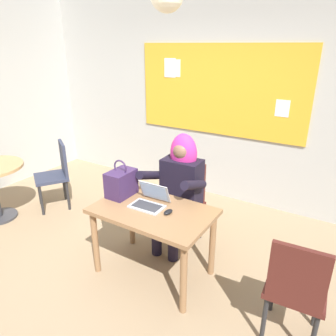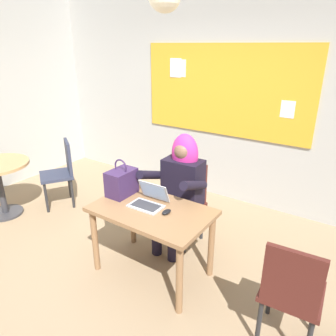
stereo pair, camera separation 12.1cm
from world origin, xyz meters
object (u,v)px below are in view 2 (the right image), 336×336
Objects in this scene: person_costumed at (180,183)px; chair_spare_by_window at (62,170)px; desk_main at (152,219)px; computer_mouse at (166,212)px; chair_at_desk at (186,197)px; handbag at (122,182)px; chair_extra_corner at (291,291)px; laptop at (149,200)px.

chair_spare_by_window is at bearing -88.92° from person_costumed.
desk_main is 10.65× the size of computer_mouse.
chair_at_desk is 0.72× the size of person_costumed.
handbag is at bearing 108.10° from chair_spare_by_window.
chair_spare_by_window is at bearing -78.72° from chair_at_desk.
chair_at_desk is at bearing 130.09° from chair_spare_by_window.
computer_mouse is 0.11× the size of chair_extra_corner.
person_costumed is 0.63m from handbag.
computer_mouse is 2.13m from chair_spare_by_window.
desk_main is at bearing 81.50° from chair_extra_corner.
desk_main is 1.96m from chair_spare_by_window.
person_costumed is 12.20× the size of computer_mouse.
chair_spare_by_window is at bearing 165.97° from laptop.
chair_extra_corner is (1.74, -0.19, -0.33)m from handbag.
handbag is at bearing 169.67° from desk_main.
handbag reaches higher than chair_spare_by_window.
chair_at_desk is 0.80m from handbag.
computer_mouse is (0.21, -0.70, 0.21)m from chair_at_desk.
handbag is (-0.38, -0.62, 0.33)m from chair_at_desk.
desk_main is 0.87× the size of person_costumed.
chair_extra_corner reaches higher than laptop.
chair_spare_by_window is at bearing 173.29° from computer_mouse.
chair_spare_by_window is (-1.91, 0.46, -0.09)m from desk_main.
chair_extra_corner is at bearing 60.89° from person_costumed.
chair_at_desk is 8.84× the size of computer_mouse.
desk_main is 0.71m from chair_at_desk.
handbag is (-0.38, -0.50, 0.09)m from person_costumed.
computer_mouse is 1.17m from chair_extra_corner.
handbag reaches higher than chair_extra_corner.
laptop is 0.86× the size of handbag.
desk_main is at bearing 7.92° from chair_at_desk.
computer_mouse is at bearing 80.51° from chair_extra_corner.
person_costumed is at bearing 59.63° from chair_extra_corner.
chair_spare_by_window is (-1.84, 0.41, -0.24)m from laptop.
chair_at_desk reaches higher than computer_mouse.
laptop is (-0.07, 0.05, 0.15)m from desk_main.
handbag is 0.41× the size of chair_spare_by_window.
person_costumed is 1.38× the size of chair_extra_corner.
handbag is (-0.36, 0.02, 0.09)m from laptop.
person_costumed is at bearing 116.49° from computer_mouse.
desk_main is 1.21× the size of chair_extra_corner.
chair_spare_by_window is at bearing 76.25° from chair_extra_corner.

